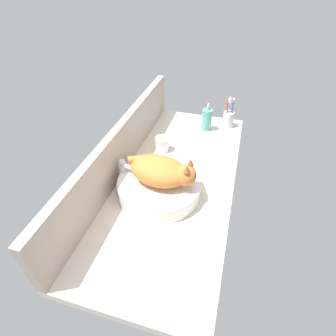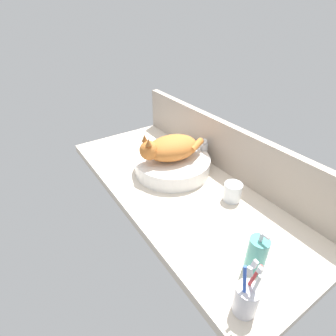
% 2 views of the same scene
% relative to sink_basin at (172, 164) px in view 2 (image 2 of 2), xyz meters
% --- Properties ---
extents(ground_plane, '(1.30, 0.56, 0.04)m').
position_rel_sink_basin_xyz_m(ground_plane, '(0.12, -0.04, -0.06)').
color(ground_plane, beige).
extents(backsplash_panel, '(1.30, 0.04, 0.24)m').
position_rel_sink_basin_xyz_m(backsplash_panel, '(0.12, 0.23, 0.08)').
color(backsplash_panel, '#AD9E8E').
rests_on(backsplash_panel, ground_plane).
extents(sink_basin, '(0.36, 0.36, 0.07)m').
position_rel_sink_basin_xyz_m(sink_basin, '(0.00, 0.00, 0.00)').
color(sink_basin, white).
rests_on(sink_basin, ground_plane).
extents(cat, '(0.20, 0.32, 0.14)m').
position_rel_sink_basin_xyz_m(cat, '(-0.00, -0.01, 0.09)').
color(cat, '#CC7533').
rests_on(cat, sink_basin).
extents(faucet, '(0.04, 0.12, 0.14)m').
position_rel_sink_basin_xyz_m(faucet, '(0.02, 0.17, 0.04)').
color(faucet, silver).
rests_on(faucet, ground_plane).
extents(soap_dispenser, '(0.06, 0.06, 0.16)m').
position_rel_sink_basin_xyz_m(soap_dispenser, '(0.60, -0.11, 0.03)').
color(soap_dispenser, teal).
rests_on(soap_dispenser, ground_plane).
extents(toothbrush_cup, '(0.06, 0.06, 0.19)m').
position_rel_sink_basin_xyz_m(toothbrush_cup, '(0.68, -0.23, 0.02)').
color(toothbrush_cup, silver).
rests_on(toothbrush_cup, ground_plane).
extents(water_glass, '(0.07, 0.07, 0.08)m').
position_rel_sink_basin_xyz_m(water_glass, '(0.32, 0.08, -0.00)').
color(water_glass, white).
rests_on(water_glass, ground_plane).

